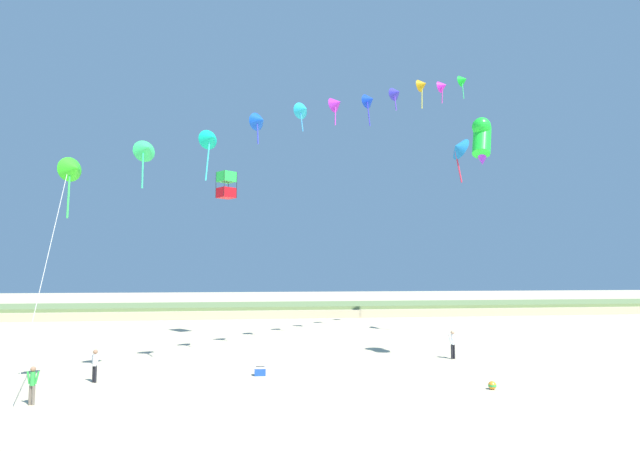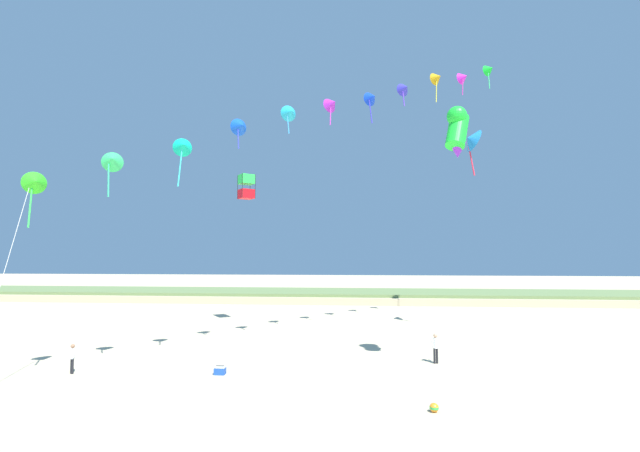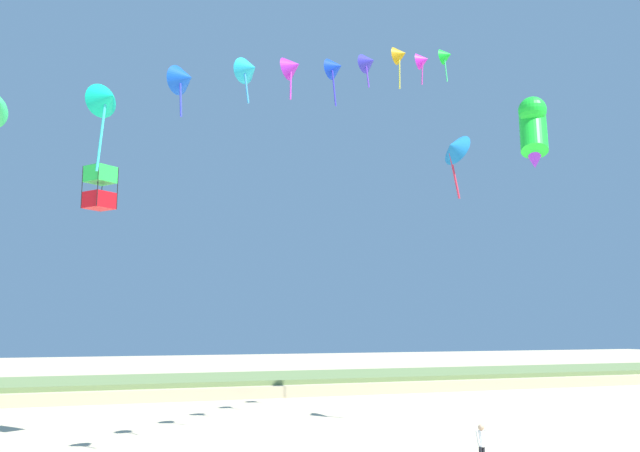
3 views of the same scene
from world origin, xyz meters
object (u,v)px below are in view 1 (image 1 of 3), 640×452
large_kite_low_lead (458,148)px  large_kite_mid_trail (482,139)px  beach_ball (492,385)px  person_mid_center (453,342)px  person_near_left (32,383)px  person_near_right (95,363)px  beach_cooler (260,371)px  large_kite_high_solo (226,185)px

large_kite_low_lead → large_kite_mid_trail: large_kite_low_lead is taller
large_kite_low_lead → beach_ball: bearing=-109.9°
person_mid_center → large_kite_low_lead: bearing=62.8°
person_near_left → beach_ball: bearing=-0.1°
person_near_right → beach_cooler: 7.91m
large_kite_high_solo → person_mid_center: bearing=-37.9°
beach_cooler → large_kite_low_lead: bearing=37.1°
person_near_left → person_near_right: (1.21, 3.93, 0.03)m
person_near_right → person_mid_center: (19.59, 3.90, 0.09)m
person_near_right → beach_cooler: bearing=4.1°
beach_ball → person_near_right: bearing=167.7°
person_near_right → large_kite_mid_trail: size_ratio=0.56×
person_near_left → large_kite_mid_trail: 25.17m
beach_ball → large_kite_high_solo: bearing=124.1°
person_near_left → person_near_right: 4.11m
person_mid_center → large_kite_low_lead: (4.64, 9.03, 14.54)m
person_mid_center → beach_cooler: (-11.72, -3.34, -0.77)m
beach_ball → large_kite_mid_trail: bearing=65.0°
large_kite_low_lead → person_near_right: bearing=-151.9°
person_mid_center → large_kite_high_solo: 21.38m
large_kite_high_solo → beach_ball: (12.85, -18.99, -12.13)m
person_near_right → beach_cooler: (7.86, 0.56, -0.68)m
person_near_left → person_mid_center: size_ratio=0.88×
person_near_right → large_kite_mid_trail: 23.66m
person_near_left → large_kite_high_solo: 23.09m
person_near_left → beach_cooler: (9.07, 4.48, -0.65)m
large_kite_low_lead → beach_ball: 23.61m
person_near_right → person_mid_center: size_ratio=0.90×
person_near_left → beach_cooler: 10.14m
person_near_left → beach_ball: size_ratio=4.12×
large_kite_low_lead → large_kite_high_solo: (-18.94, 2.12, -3.22)m
person_mid_center → large_kite_low_lead: size_ratio=0.43×
person_near_right → large_kite_low_lead: size_ratio=0.39×
large_kite_high_solo → beach_ball: bearing=-55.9°
person_near_left → person_near_right: size_ratio=0.97×
beach_ball → large_kite_low_lead: bearing=70.1°
large_kite_high_solo → beach_ball: size_ratio=5.89×
beach_cooler → large_kite_mid_trail: bearing=1.6°
person_near_left → large_kite_low_lead: 33.85m
large_kite_high_solo → beach_ball: 25.94m
person_mid_center → person_near_right: bearing=-168.7°
person_near_left → large_kite_mid_trail: (21.60, 4.83, 12.00)m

